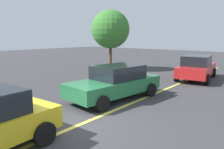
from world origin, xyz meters
name	(u,v)px	position (x,y,z in m)	size (l,w,h in m)	color
ground_plane	(81,124)	(0.00, 0.00, 0.00)	(80.00, 80.00, 0.00)	#38383A
lane_marking_centre	(133,103)	(3.00, 0.00, 0.01)	(28.00, 0.16, 0.01)	#E0D14C
car_green_approaching	(116,82)	(3.06, 1.00, 0.78)	(4.74, 2.43, 1.54)	#236B3D
car_red_behind_van	(197,67)	(10.09, -0.31, 0.81)	(4.65, 2.50, 1.61)	red
tree_left_verge	(110,29)	(9.66, 6.86, 3.44)	(3.22, 3.22, 5.06)	#513823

